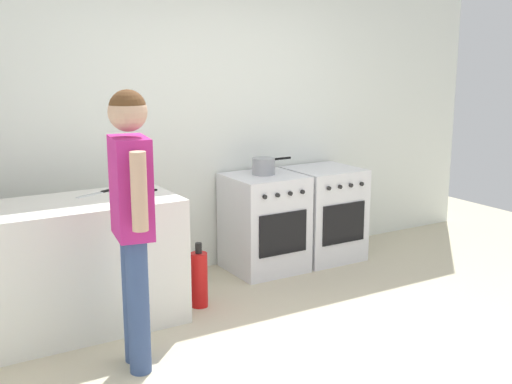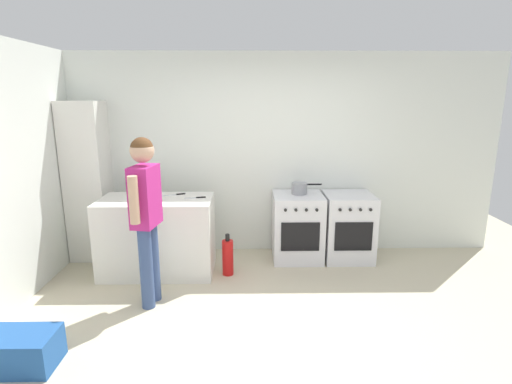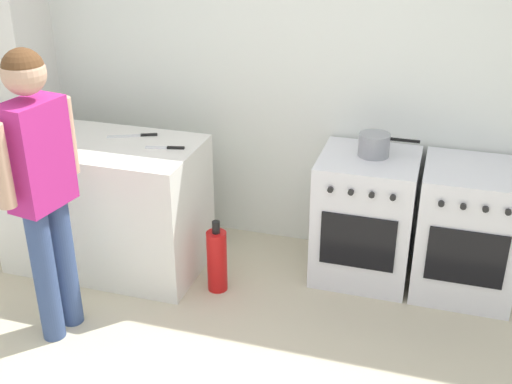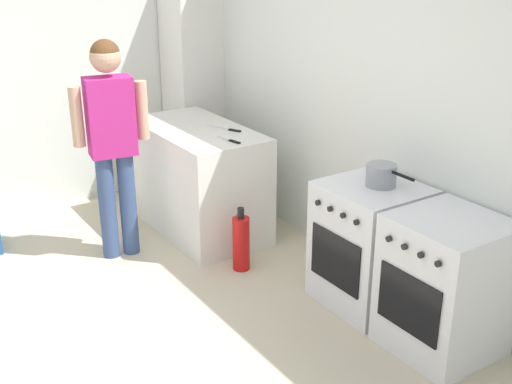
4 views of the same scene
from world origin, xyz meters
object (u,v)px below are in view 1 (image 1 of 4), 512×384
knife_utility (143,192)px  oven_left (264,223)px  oven_right (323,213)px  pot (264,166)px  knife_carving (97,193)px  person (132,205)px  fire_extinguisher (199,279)px

knife_utility → oven_left: bearing=15.6°
oven_left → oven_right: 0.65m
pot → knife_carving: (-1.55, -0.25, -0.02)m
oven_left → pot: 0.50m
oven_right → person: (-2.26, -1.14, 0.59)m
oven_right → knife_utility: (-1.88, -0.35, 0.48)m
pot → person: size_ratio=0.22×
oven_left → fire_extinguisher: oven_left is taller
knife_utility → knife_carving: (-0.29, 0.14, -0.00)m
oven_right → pot: (-0.63, 0.04, 0.50)m
oven_right → fire_extinguisher: size_ratio=1.70×
oven_right → knife_carving: (-2.18, -0.21, 0.48)m
knife_carving → person: size_ratio=0.19×
oven_left → oven_right: same height
knife_utility → person: (-0.37, -0.79, 0.11)m
knife_carving → fire_extinguisher: (0.66, -0.27, -0.69)m
knife_utility → person: person is taller
oven_right → pot: size_ratio=2.25×
knife_carving → person: person is taller
oven_right → person: size_ratio=0.50×
oven_right → knife_carving: knife_carving is taller
fire_extinguisher → pot: bearing=30.2°
person → fire_extinguisher: 1.28m
knife_utility → pot: bearing=17.0°
knife_utility → person: bearing=-115.2°
pot → oven_right: bearing=-3.5°
oven_left → knife_utility: 1.37m
knife_carving → fire_extinguisher: bearing=-22.2°
oven_left → person: 2.06m
oven_left → oven_right: (0.65, -0.00, -0.00)m
knife_utility → person: size_ratio=0.15×
oven_left → knife_utility: (-1.24, -0.35, 0.48)m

